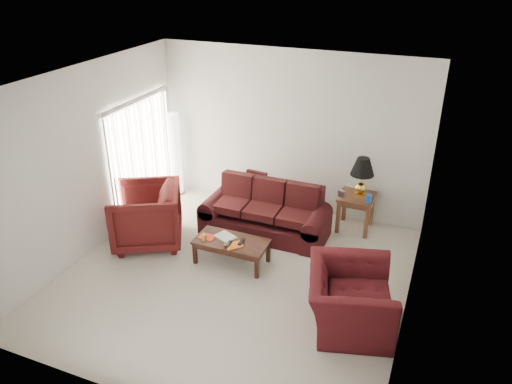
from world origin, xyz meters
TOP-DOWN VIEW (x-y plane):
  - floor at (0.00, 0.00)m, footprint 5.00×5.00m
  - blinds at (-2.42, 1.30)m, footprint 0.10×2.00m
  - sofa at (-0.05, 1.36)m, footprint 2.20×1.00m
  - throw_pillow at (-0.44, 1.92)m, footprint 0.41×0.23m
  - end_table at (1.37, 2.12)m, footprint 0.64×0.64m
  - table_lamp at (1.41, 2.18)m, footprint 0.42×0.42m
  - clock at (1.14, 1.95)m, footprint 0.14×0.10m
  - blue_canister at (1.60, 1.94)m, footprint 0.12×0.12m
  - picture_frame at (1.22, 2.30)m, footprint 0.14×0.18m
  - floor_lamp at (-2.28, 2.20)m, footprint 0.29×0.29m
  - armchair_left at (-1.77, 0.34)m, footprint 1.51×1.49m
  - armchair_right at (1.83, -0.40)m, footprint 1.37×1.48m
  - coffee_table at (-0.20, 0.33)m, footprint 1.26×0.84m
  - magazine_red at (-0.60, 0.27)m, footprint 0.26×0.20m
  - magazine_white at (-0.34, 0.39)m, footprint 0.38×0.34m
  - magazine_orange at (-0.10, 0.21)m, footprint 0.33×0.33m
  - remote_a at (-0.18, 0.18)m, footprint 0.06×0.19m
  - remote_b at (-0.03, 0.32)m, footprint 0.06×0.19m
  - yellow_glass at (-0.60, 0.17)m, footprint 0.08×0.08m

SIDE VIEW (x-z plane):
  - floor at x=0.00m, z-range 0.00..0.00m
  - coffee_table at x=-0.20m, z-range 0.00..0.40m
  - end_table at x=1.37m, z-range 0.00..0.66m
  - armchair_right at x=1.83m, z-range 0.00..0.81m
  - magazine_red at x=-0.60m, z-range 0.40..0.42m
  - magazine_orange at x=-0.10m, z-range 0.40..0.42m
  - magazine_white at x=-0.34m, z-range 0.40..0.42m
  - remote_b at x=-0.03m, z-range 0.42..0.44m
  - remote_a at x=-0.18m, z-range 0.42..0.44m
  - sofa at x=-0.05m, z-range 0.00..0.89m
  - yellow_glass at x=-0.60m, z-range 0.40..0.51m
  - armchair_left at x=-1.77m, z-range 0.00..1.02m
  - throw_pillow at x=-0.44m, z-range 0.49..0.89m
  - clock at x=1.14m, z-range 0.66..0.79m
  - blue_canister at x=1.60m, z-range 0.66..0.81m
  - picture_frame at x=1.22m, z-range 0.72..0.77m
  - floor_lamp at x=-2.28m, z-range 0.00..1.70m
  - table_lamp at x=1.41m, z-range 0.66..1.34m
  - blinds at x=-2.42m, z-range 0.00..2.16m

